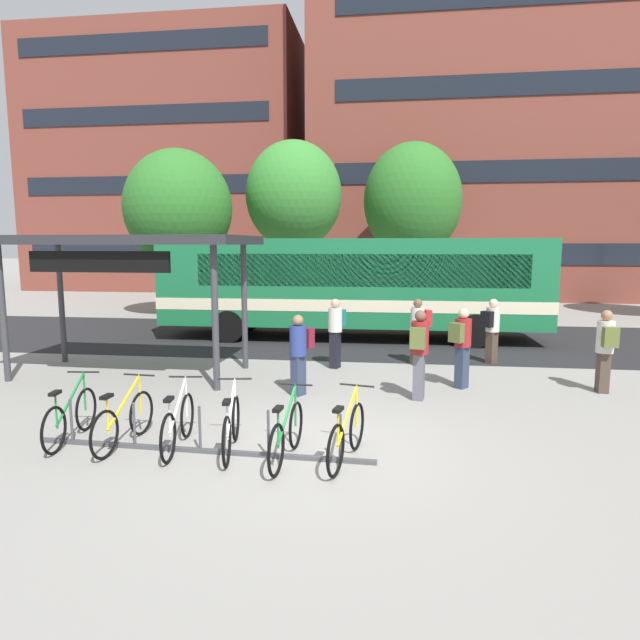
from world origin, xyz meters
TOP-DOWN VIEW (x-y plane):
  - ground at (0.00, 0.00)m, footprint 200.00×200.00m
  - bus_lane_asphalt at (0.00, 9.73)m, footprint 80.00×7.20m
  - city_bus at (-0.35, 9.73)m, footprint 12.06×2.72m
  - bike_rack at (-1.72, -0.32)m, footprint 5.16×0.28m
  - parked_bicycle_green_0 at (-3.85, -0.13)m, footprint 0.52×1.72m
  - parked_bicycle_yellow_1 at (-2.95, -0.20)m, footprint 0.52×1.72m
  - parked_bicycle_white_2 at (-2.09, -0.22)m, footprint 0.52×1.72m
  - parked_bicycle_white_3 at (-1.26, -0.24)m, footprint 0.52×1.71m
  - parked_bicycle_green_4 at (-0.40, -0.45)m, footprint 0.52×1.72m
  - parked_bicycle_yellow_5 at (0.44, -0.37)m, footprint 0.56×1.70m
  - transit_shelter at (-4.98, 4.10)m, footprint 5.72×2.99m
  - commuter_olive_pack_0 at (2.49, 3.88)m, footprint 0.57×0.60m
  - commuter_maroon_pack_1 at (-0.80, 2.93)m, footprint 0.54×0.61m
  - commuter_olive_pack_2 at (5.34, 3.89)m, footprint 0.34×0.52m
  - commuter_red_pack_3 at (1.69, 6.09)m, footprint 0.60×0.55m
  - commuter_olive_pack_4 at (1.57, 2.86)m, footprint 0.41×0.57m
  - commuter_teal_pack_5 at (-0.33, 5.46)m, footprint 0.46×0.59m
  - commuter_black_pack_6 at (3.54, 6.45)m, footprint 0.58×0.59m
  - street_tree_0 at (-7.87, 14.40)m, footprint 4.45×4.45m
  - street_tree_1 at (1.88, 18.55)m, footprint 4.54×4.54m
  - street_tree_3 at (-3.38, 16.60)m, footprint 4.24×4.24m
  - building_left_wing at (-14.19, 30.33)m, footprint 17.82×10.80m
  - building_right_wing at (9.67, 27.23)m, footprint 26.77×10.93m
  - building_centre_block at (-1.05, 42.77)m, footprint 19.90×11.88m

SIDE VIEW (x-z plane):
  - ground at x=0.00m, z-range 0.00..0.00m
  - bus_lane_asphalt at x=0.00m, z-range 0.00..0.01m
  - bike_rack at x=-1.72m, z-range -0.26..0.44m
  - parked_bicycle_green_0 at x=-3.85m, z-range -0.11..0.88m
  - parked_bicycle_yellow_1 at x=-2.95m, z-range -0.11..0.88m
  - parked_bicycle_white_2 at x=-2.09m, z-range -0.11..0.88m
  - parked_bicycle_white_3 at x=-1.26m, z-range -0.11..0.88m
  - parked_bicycle_green_4 at x=-0.40m, z-range -0.11..0.88m
  - parked_bicycle_yellow_5 at x=0.44m, z-range -0.11..0.88m
  - commuter_maroon_pack_1 at x=-0.80m, z-range 0.12..1.76m
  - commuter_black_pack_6 at x=3.54m, z-range 0.12..1.79m
  - commuter_red_pack_3 at x=1.69m, z-range 0.13..1.80m
  - commuter_olive_pack_2 at x=5.34m, z-range 0.13..1.84m
  - commuter_olive_pack_0 at x=2.49m, z-range 0.13..1.84m
  - commuter_teal_pack_5 at x=-0.33m, z-range 0.14..1.84m
  - commuter_olive_pack_4 at x=1.57m, z-range 0.14..1.91m
  - city_bus at x=-0.35m, z-range 0.18..3.38m
  - transit_shelter at x=-4.98m, z-range 1.39..4.61m
  - street_tree_0 at x=-7.87m, z-range 1.06..7.98m
  - street_tree_1 at x=1.88m, z-range 1.18..8.87m
  - street_tree_3 at x=-3.38m, z-range 1.39..8.93m
  - building_centre_block at x=-1.05m, z-range 0.00..12.23m
  - building_left_wing at x=-14.19m, z-range 0.00..16.61m
  - building_right_wing at x=9.67m, z-range 0.00..20.97m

